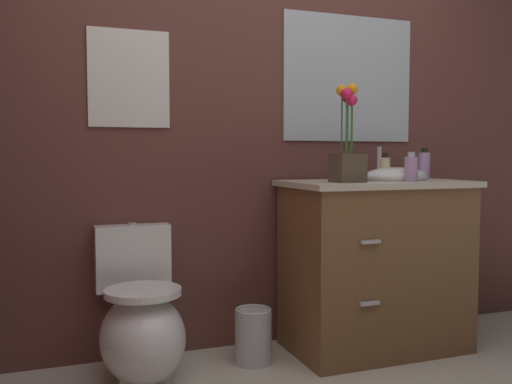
% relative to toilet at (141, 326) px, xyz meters
% --- Properties ---
extents(wall_back, '(4.40, 0.05, 2.50)m').
position_rel_toilet_xyz_m(wall_back, '(0.89, 0.30, 1.01)').
color(wall_back, brown).
rests_on(wall_back, ground_plane).
extents(toilet, '(0.38, 0.59, 0.69)m').
position_rel_toilet_xyz_m(toilet, '(0.00, 0.00, 0.00)').
color(toilet, white).
rests_on(toilet, ground_plane).
extents(vanity_cabinet, '(0.94, 0.56, 1.07)m').
position_rel_toilet_xyz_m(vanity_cabinet, '(1.22, -0.03, 0.21)').
color(vanity_cabinet, brown).
rests_on(vanity_cabinet, ground_plane).
extents(flower_vase, '(0.14, 0.14, 0.48)m').
position_rel_toilet_xyz_m(flower_vase, '(0.99, -0.12, 0.80)').
color(flower_vase, '#4C3D2D').
rests_on(flower_vase, vanity_cabinet).
extents(soap_bottle, '(0.05, 0.05, 0.14)m').
position_rel_toilet_xyz_m(soap_bottle, '(1.28, -0.02, 0.71)').
color(soap_bottle, beige).
rests_on(soap_bottle, vanity_cabinet).
extents(lotion_bottle, '(0.07, 0.07, 0.15)m').
position_rel_toilet_xyz_m(lotion_bottle, '(1.32, -0.18, 0.71)').
color(lotion_bottle, '#B28CBF').
rests_on(lotion_bottle, vanity_cabinet).
extents(hand_wash_bottle, '(0.06, 0.06, 0.17)m').
position_rel_toilet_xyz_m(hand_wash_bottle, '(1.56, 0.02, 0.72)').
color(hand_wash_bottle, '#B28CBF').
rests_on(hand_wash_bottle, vanity_cabinet).
extents(trash_bin, '(0.18, 0.18, 0.27)m').
position_rel_toilet_xyz_m(trash_bin, '(0.54, -0.00, -0.11)').
color(trash_bin, '#B7B7BC').
rests_on(trash_bin, ground_plane).
extents(wall_poster, '(0.39, 0.01, 0.47)m').
position_rel_toilet_xyz_m(wall_poster, '(0.00, 0.27, 1.15)').
color(wall_poster, silver).
extents(wall_mirror, '(0.80, 0.01, 0.70)m').
position_rel_toilet_xyz_m(wall_mirror, '(1.22, 0.27, 1.21)').
color(wall_mirror, '#B2BCC6').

